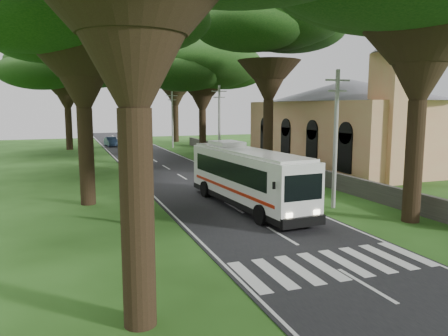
# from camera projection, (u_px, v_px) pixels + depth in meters

# --- Properties ---
(ground) EXTENTS (140.00, 140.00, 0.00)m
(ground) POSITION_uv_depth(u_px,v_px,m) (304.00, 249.00, 18.28)
(ground) COLOR #214614
(ground) RESTS_ON ground
(road) EXTENTS (8.00, 120.00, 0.04)m
(road) POSITION_uv_depth(u_px,v_px,m) (169.00, 169.00, 41.50)
(road) COLOR black
(road) RESTS_ON ground
(crosswalk) EXTENTS (8.00, 3.00, 0.01)m
(crosswalk) POSITION_uv_depth(u_px,v_px,m) (331.00, 265.00, 16.42)
(crosswalk) COLOR silver
(crosswalk) RESTS_ON ground
(property_wall) EXTENTS (0.35, 50.00, 1.20)m
(property_wall) POSITION_uv_depth(u_px,v_px,m) (259.00, 160.00, 43.57)
(property_wall) COLOR #383533
(property_wall) RESTS_ON ground
(church) EXTENTS (14.00, 24.00, 11.60)m
(church) POSITION_uv_depth(u_px,v_px,m) (350.00, 116.00, 43.72)
(church) COLOR tan
(church) RESTS_ON ground
(pole_near) EXTENTS (1.60, 0.24, 8.00)m
(pole_near) POSITION_uv_depth(u_px,v_px,m) (336.00, 137.00, 25.15)
(pole_near) COLOR gray
(pole_near) RESTS_ON ground
(pole_mid) EXTENTS (1.60, 0.24, 8.00)m
(pole_mid) POSITION_uv_depth(u_px,v_px,m) (219.00, 124.00, 43.72)
(pole_mid) COLOR gray
(pole_mid) RESTS_ON ground
(pole_far) EXTENTS (1.60, 0.24, 8.00)m
(pole_far) POSITION_uv_depth(u_px,v_px,m) (172.00, 118.00, 62.30)
(pole_far) COLOR gray
(pole_far) RESTS_ON ground
(tree_l_mida) EXTENTS (13.64, 13.64, 14.80)m
(tree_l_mida) POSITION_uv_depth(u_px,v_px,m) (80.00, 4.00, 25.03)
(tree_l_mida) COLOR black
(tree_l_mida) RESTS_ON ground
(tree_l_midb) EXTENTS (13.83, 13.83, 15.93)m
(tree_l_midb) POSITION_uv_depth(u_px,v_px,m) (77.00, 34.00, 41.77)
(tree_l_midb) COLOR black
(tree_l_midb) RESTS_ON ground
(tree_l_far) EXTENTS (15.47, 15.47, 14.71)m
(tree_l_far) POSITION_uv_depth(u_px,v_px,m) (66.00, 65.00, 58.36)
(tree_l_far) COLOR black
(tree_l_far) RESTS_ON ground
(tree_r_mida) EXTENTS (13.05, 13.05, 16.19)m
(tree_r_mida) POSITION_uv_depth(u_px,v_px,m) (270.00, 21.00, 37.73)
(tree_r_mida) COLOR black
(tree_r_mida) RESTS_ON ground
(tree_r_midb) EXTENTS (15.00, 15.00, 14.21)m
(tree_r_midb) POSITION_uv_depth(u_px,v_px,m) (202.00, 66.00, 54.60)
(tree_r_midb) COLOR black
(tree_r_midb) RESTS_ON ground
(tree_r_far) EXTENTS (13.20, 13.20, 14.95)m
(tree_r_far) POSITION_uv_depth(u_px,v_px,m) (175.00, 69.00, 71.52)
(tree_r_far) COLOR black
(tree_r_far) RESTS_ON ground
(coach_bus) EXTENTS (3.33, 11.72, 3.41)m
(coach_bus) POSITION_uv_depth(u_px,v_px,m) (247.00, 176.00, 25.72)
(coach_bus) COLOR silver
(coach_bus) RESTS_ON ground
(distant_car_a) EXTENTS (1.89, 3.77, 1.23)m
(distant_car_a) POSITION_uv_depth(u_px,v_px,m) (131.00, 150.00, 53.35)
(distant_car_a) COLOR silver
(distant_car_a) RESTS_ON road
(distant_car_b) EXTENTS (1.86, 4.27, 1.36)m
(distant_car_b) POSITION_uv_depth(u_px,v_px,m) (111.00, 142.00, 64.54)
(distant_car_b) COLOR navy
(distant_car_b) RESTS_ON road
(pedestrian) EXTENTS (0.46, 0.64, 1.66)m
(pedestrian) POSITION_uv_depth(u_px,v_px,m) (135.00, 208.00, 22.06)
(pedestrian) COLOR black
(pedestrian) RESTS_ON ground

